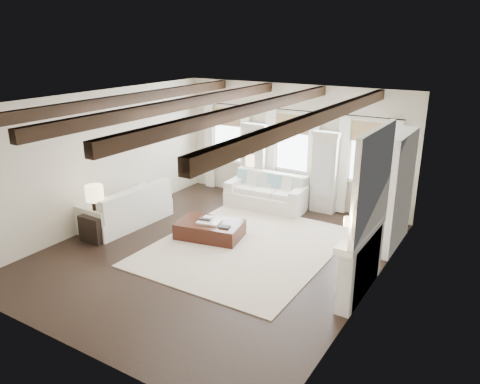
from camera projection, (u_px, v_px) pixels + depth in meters
The scene contains 16 objects.
ground at pixel (215, 252), 9.96m from camera, with size 7.50×7.50×0.00m, color black.
room_shell at pixel (268, 162), 9.71m from camera, with size 6.54×7.54×3.22m.
area_rug at pixel (245, 246), 10.21m from camera, with size 3.61×4.37×0.02m, color beige.
sofa_back at pixel (267, 194), 12.46m from camera, with size 2.16×1.07×0.91m.
sofa_left at pixel (128, 209), 11.31m from camera, with size 1.12×2.29×0.96m.
ottoman at pixel (210, 230), 10.62m from camera, with size 1.44×0.90×0.38m, color black.
tray at pixel (209, 222), 10.53m from camera, with size 0.50×0.38×0.04m, color white.
book_lower at pixel (206, 219), 10.60m from camera, with size 0.26×0.20×0.04m, color #262628.
book_upper at pixel (208, 217), 10.58m from camera, with size 0.22×0.17×0.03m, color beige.
book_loose at pixel (224, 227), 10.26m from camera, with size 0.24×0.18×0.03m, color #262628.
side_table_front at pixel (98, 227), 10.52m from camera, with size 0.60×0.60×0.60m, color black.
lamp_front at pixel (95, 195), 10.27m from camera, with size 0.39×0.39×0.67m.
side_table_back at pixel (252, 187), 13.19m from camera, with size 0.42×0.42×0.63m, color black.
lamp_back at pixel (252, 161), 12.94m from camera, with size 0.38×0.38×0.65m.
candlestick_near at pixel (341, 280), 8.12m from camera, with size 0.18×0.18×0.88m.
candlestick_far at pixel (352, 268), 8.60m from camera, with size 0.16×0.16×0.79m.
Camera 1 is at (5.18, -7.41, 4.42)m, focal length 35.00 mm.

